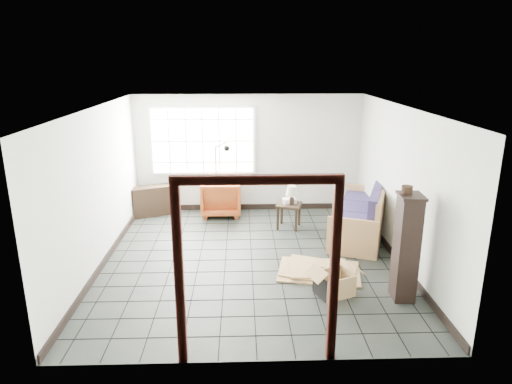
{
  "coord_description": "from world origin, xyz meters",
  "views": [
    {
      "loc": [
        -0.16,
        -7.22,
        3.35
      ],
      "look_at": [
        0.09,
        0.3,
        1.13
      ],
      "focal_mm": 32.0,
      "sensor_mm": 36.0,
      "label": 1
    }
  ],
  "objects_px": {
    "side_table": "(289,208)",
    "futon_sofa": "(364,217)",
    "armchair": "(221,195)",
    "tall_shelf": "(406,247)"
  },
  "relations": [
    {
      "from": "side_table",
      "to": "futon_sofa",
      "type": "bearing_deg",
      "value": -17.65
    },
    {
      "from": "futon_sofa",
      "to": "side_table",
      "type": "height_order",
      "value": "futon_sofa"
    },
    {
      "from": "futon_sofa",
      "to": "tall_shelf",
      "type": "height_order",
      "value": "tall_shelf"
    },
    {
      "from": "futon_sofa",
      "to": "armchair",
      "type": "relative_size",
      "value": 2.84
    },
    {
      "from": "futon_sofa",
      "to": "tall_shelf",
      "type": "xyz_separation_m",
      "value": [
        -0.07,
        -2.45,
        0.42
      ]
    },
    {
      "from": "futon_sofa",
      "to": "armchair",
      "type": "distance_m",
      "value": 3.12
    },
    {
      "from": "side_table",
      "to": "tall_shelf",
      "type": "height_order",
      "value": "tall_shelf"
    },
    {
      "from": "tall_shelf",
      "to": "armchair",
      "type": "bearing_deg",
      "value": 129.95
    },
    {
      "from": "armchair",
      "to": "tall_shelf",
      "type": "bearing_deg",
      "value": 126.34
    },
    {
      "from": "armchair",
      "to": "side_table",
      "type": "xyz_separation_m",
      "value": [
        1.41,
        -0.86,
        -0.02
      ]
    }
  ]
}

